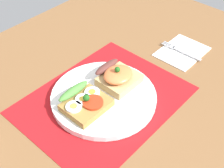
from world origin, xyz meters
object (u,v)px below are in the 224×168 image
(sandwich_salmon, at_px, (119,77))
(napkin, at_px, (182,51))
(sandwich_egg_tomato, at_px, (85,103))
(plate, at_px, (104,97))
(fork, at_px, (180,50))

(sandwich_salmon, distance_m, napkin, 0.25)
(sandwich_salmon, height_order, napkin, sandwich_salmon)
(sandwich_egg_tomato, relative_size, napkin, 0.69)
(plate, height_order, sandwich_salmon, sandwich_salmon)
(plate, relative_size, fork, 1.99)
(sandwich_salmon, relative_size, napkin, 0.67)
(napkin, bearing_deg, plate, 173.24)
(sandwich_egg_tomato, distance_m, napkin, 0.36)
(napkin, distance_m, fork, 0.01)
(sandwich_egg_tomato, bearing_deg, fork, -5.72)
(sandwich_salmon, relative_size, fork, 0.76)
(plate, distance_m, fork, 0.29)
(fork, bearing_deg, sandwich_egg_tomato, 174.28)
(sandwich_salmon, xyz_separation_m, fork, (0.24, -0.03, -0.03))
(napkin, xyz_separation_m, fork, (-0.01, 0.00, 0.00))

